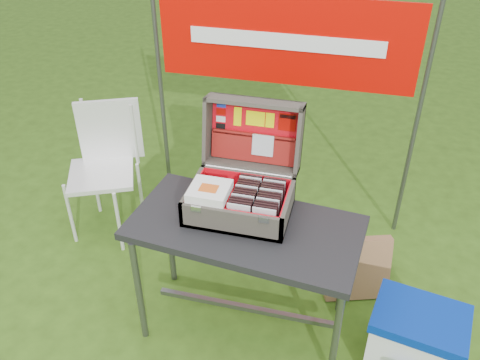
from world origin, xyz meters
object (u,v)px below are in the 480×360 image
(suitcase, at_px, (242,167))
(chair, at_px, (102,176))
(cardboard_box, at_px, (358,269))
(table, at_px, (245,277))
(cooler, at_px, (415,342))

(suitcase, height_order, chair, suitcase)
(cardboard_box, bearing_deg, chair, 154.79)
(table, bearing_deg, cooler, 1.37)
(chair, bearing_deg, suitcase, -46.42)
(table, relative_size, cardboard_box, 2.87)
(cooler, height_order, chair, chair)
(table, bearing_deg, suitcase, 115.31)
(table, height_order, chair, chair)
(table, distance_m, cooler, 0.93)
(suitcase, xyz_separation_m, cardboard_box, (0.65, 0.24, -0.76))
(chair, relative_size, cardboard_box, 2.28)
(suitcase, distance_m, cooler, 1.25)
(cardboard_box, bearing_deg, cooler, -74.80)
(suitcase, distance_m, chair, 1.26)
(suitcase, relative_size, cooler, 1.18)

